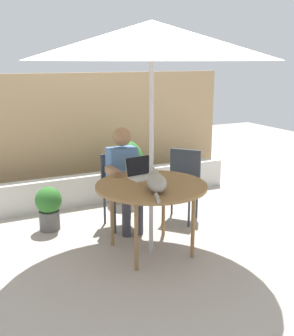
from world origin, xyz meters
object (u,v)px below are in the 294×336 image
Objects in this scene: laptop at (141,171)px; potted_plant_by_chair at (49,206)px; chair_empty at (183,179)px; person_seated at (124,173)px; patio_table at (151,189)px; cat at (156,182)px; chair_occupied at (120,184)px; patio_umbrella at (152,40)px; potted_plant_near_fence at (128,166)px.

potted_plant_by_chair is at bearing 138.27° from laptop.
chair_empty is 0.72× the size of person_seated.
chair_empty is at bearing 41.26° from patio_table.
laptop is 0.53× the size of cat.
person_seated is at bearing -90.00° from chair_occupied.
cat is at bearing -102.80° from patio_umbrella.
chair_empty is at bearing 46.82° from cat.
potted_plant_by_chair is (-1.63, 0.36, -0.22)m from chair_empty.
chair_occupied reaches higher than patio_table.
patio_table is 1.30× the size of chair_occupied.
chair_occupied reaches higher than potted_plant_near_fence.
potted_plant_by_chair is (-1.27, -0.56, -0.22)m from potted_plant_near_fence.
patio_umbrella reaches higher than patio_table.
patio_umbrella is at bearing -105.12° from potted_plant_near_fence.
potted_plant_near_fence is at bearing 74.88° from patio_umbrella.
potted_plant_by_chair is (-0.83, 1.06, -1.87)m from patio_umbrella.
potted_plant_near_fence is at bearing 75.13° from cat.
person_seated is 3.73× the size of laptop.
patio_table is 1.07m from chair_empty.
person_seated is at bearing 179.48° from chair_empty.
cat reaches higher than patio_table.
potted_plant_near_fence is at bearing 64.48° from person_seated.
potted_plant_by_chair is at bearing 166.63° from chair_occupied.
patio_umbrella is 2.77× the size of potted_plant_near_fence.
patio_table is 0.94× the size of person_seated.
laptop is (-0.77, -0.40, 0.29)m from chair_empty.
person_seated is at bearing 87.15° from cat.
potted_plant_near_fence is at bearing 60.05° from chair_occupied.
patio_umbrella reaches higher than chair_empty.
laptop is 0.62× the size of potted_plant_by_chair.
potted_plant_by_chair is at bearing 128.12° from patio_table.
patio_table is at bearing -138.74° from chair_empty.
person_seated is 1.03m from potted_plant_near_fence.
patio_umbrella is 2.75× the size of chair_empty.
chair_empty is at bearing -68.92° from potted_plant_near_fence.
cat is at bearing -57.97° from potted_plant_by_chair.
potted_plant_near_fence reaches higher than patio_table.
laptop is at bearing -87.78° from chair_occupied.
patio_umbrella is 1.35m from cat.
chair_occupied and chair_empty have the same top height.
chair_empty is at bearing -12.55° from potted_plant_by_chair.
patio_table is at bearing -51.88° from potted_plant_by_chair.
laptop is (0.02, -0.56, 0.29)m from chair_occupied.
patio_umbrella is at bearing 0.00° from patio_table.
laptop reaches higher than potted_plant_near_fence.
chair_empty is 1.66× the size of potted_plant_by_chair.
chair_occupied is 1.11m from cat.
person_seated is (0.00, 0.71, -0.00)m from patio_table.
patio_table is at bearing 77.20° from cat.
person_seated reaches higher than cat.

